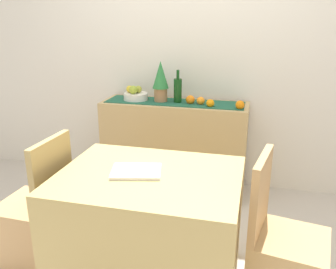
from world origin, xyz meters
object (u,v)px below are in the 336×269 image
(fruit_bowl, at_px, (136,96))
(open_book, at_px, (136,171))
(chair_by_corner, at_px, (284,265))
(sideboard_console, at_px, (174,147))
(chair_near_window, at_px, (37,228))
(potted_plant, at_px, (161,80))
(wine_bottle, at_px, (178,90))
(dining_table, at_px, (150,230))

(fruit_bowl, distance_m, open_book, 1.39)
(chair_by_corner, bearing_deg, sideboard_console, 125.72)
(open_book, bearing_deg, chair_near_window, 166.73)
(sideboard_console, distance_m, potted_plant, 0.64)
(fruit_bowl, distance_m, potted_plant, 0.29)
(sideboard_console, height_order, fruit_bowl, fruit_bowl)
(wine_bottle, height_order, chair_by_corner, wine_bottle)
(sideboard_console, distance_m, fruit_bowl, 0.59)
(fruit_bowl, xyz_separation_m, chair_by_corner, (1.31, -1.31, -0.62))
(fruit_bowl, bearing_deg, chair_near_window, -101.20)
(wine_bottle, distance_m, chair_near_window, 1.63)
(sideboard_console, height_order, chair_by_corner, chair_by_corner)
(wine_bottle, bearing_deg, open_book, -87.81)
(potted_plant, bearing_deg, wine_bottle, 0.00)
(fruit_bowl, bearing_deg, potted_plant, 0.00)
(wine_bottle, distance_m, open_book, 1.33)
(open_book, bearing_deg, fruit_bowl, 95.65)
(wine_bottle, height_order, chair_near_window, wine_bottle)
(sideboard_console, relative_size, chair_by_corner, 1.48)
(fruit_bowl, relative_size, open_book, 0.80)
(wine_bottle, relative_size, dining_table, 0.28)
(wine_bottle, bearing_deg, fruit_bowl, -180.00)
(fruit_bowl, bearing_deg, chair_by_corner, -44.93)
(chair_near_window, bearing_deg, dining_table, 0.04)
(dining_table, xyz_separation_m, open_book, (-0.08, -0.00, 0.38))
(potted_plant, xyz_separation_m, chair_by_corner, (1.07, -1.31, -0.79))
(open_book, relative_size, chair_by_corner, 0.31)
(potted_plant, distance_m, dining_table, 1.50)
(chair_near_window, bearing_deg, wine_bottle, 63.32)
(wine_bottle, height_order, open_book, wine_bottle)
(sideboard_console, height_order, wine_bottle, wine_bottle)
(chair_near_window, bearing_deg, open_book, 0.00)
(sideboard_console, height_order, chair_near_window, chair_near_window)
(chair_near_window, xyz_separation_m, chair_by_corner, (1.57, 0.00, 0.00))
(wine_bottle, distance_m, chair_by_corner, 1.74)
(sideboard_console, bearing_deg, potted_plant, 180.00)
(potted_plant, height_order, open_book, potted_plant)
(chair_near_window, distance_m, chair_by_corner, 1.57)
(sideboard_console, height_order, dining_table, sideboard_console)
(wine_bottle, xyz_separation_m, open_book, (0.05, -1.31, -0.22))
(sideboard_console, xyz_separation_m, chair_near_window, (-0.63, -1.31, -0.16))
(fruit_bowl, relative_size, potted_plant, 0.61)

